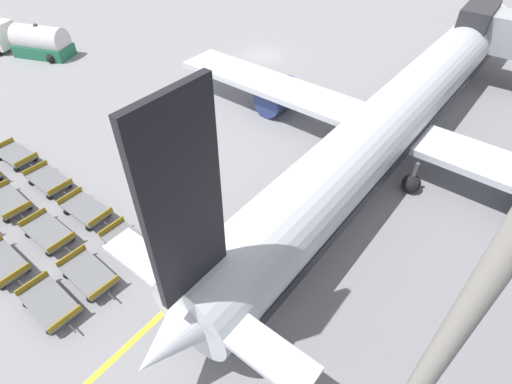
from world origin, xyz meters
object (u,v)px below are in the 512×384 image
(baggage_dolly_row_near_col_c, at_px, (2,263))
(baggage_dolly_row_mid_a_col_c, at_px, (48,232))
(airplane, at_px, (400,113))
(baggage_dolly_row_mid_a_col_b, at_px, (8,202))
(baggage_dolly_row_mid_b_col_a, at_px, (15,155))
(fuel_tanker_primary, at_px, (32,41))
(baggage_dolly_row_mid_b_col_d, at_px, (129,243))
(baggage_dolly_row_mid_a_col_d, at_px, (89,274))
(baggage_dolly_row_mid_b_col_c, at_px, (86,209))
(baggage_dolly_row_mid_b_col_b, at_px, (49,180))
(baggage_dolly_row_near_col_d, at_px, (50,303))

(baggage_dolly_row_near_col_c, relative_size, baggage_dolly_row_mid_a_col_c, 1.00)
(airplane, distance_m, baggage_dolly_row_mid_a_col_b, 25.64)
(baggage_dolly_row_mid_a_col_c, xyz_separation_m, baggage_dolly_row_mid_b_col_a, (-8.46, 2.42, 0.00))
(fuel_tanker_primary, height_order, baggage_dolly_row_mid_b_col_d, fuel_tanker_primary)
(baggage_dolly_row_mid_a_col_c, xyz_separation_m, baggage_dolly_row_mid_a_col_d, (4.23, -0.22, 0.00))
(fuel_tanker_primary, bearing_deg, baggage_dolly_row_mid_a_col_d, -24.10)
(baggage_dolly_row_mid_b_col_a, xyz_separation_m, baggage_dolly_row_mid_b_col_c, (8.49, -0.02, 0.00))
(baggage_dolly_row_mid_a_col_d, bearing_deg, baggage_dolly_row_mid_a_col_c, 177.03)
(baggage_dolly_row_mid_b_col_a, xyz_separation_m, baggage_dolly_row_mid_b_col_d, (12.61, -0.03, 0.00))
(fuel_tanker_primary, bearing_deg, baggage_dolly_row_mid_b_col_b, -26.65)
(baggage_dolly_row_mid_a_col_c, distance_m, baggage_dolly_row_mid_b_col_b, 4.82)
(baggage_dolly_row_near_col_c, bearing_deg, baggage_dolly_row_mid_b_col_b, 130.22)
(baggage_dolly_row_near_col_c, bearing_deg, airplane, 64.05)
(baggage_dolly_row_mid_a_col_d, distance_m, baggage_dolly_row_mid_b_col_a, 12.97)
(fuel_tanker_primary, relative_size, baggage_dolly_row_mid_b_col_b, 2.43)
(baggage_dolly_row_mid_a_col_b, xyz_separation_m, baggage_dolly_row_mid_a_col_c, (4.23, 0.21, 0.00))
(fuel_tanker_primary, distance_m, baggage_dolly_row_mid_b_col_b, 22.72)
(baggage_dolly_row_mid_a_col_c, distance_m, baggage_dolly_row_mid_a_col_d, 4.24)
(baggage_dolly_row_near_col_d, distance_m, baggage_dolly_row_mid_a_col_d, 2.15)
(baggage_dolly_row_mid_b_col_c, bearing_deg, baggage_dolly_row_mid_b_col_d, -0.10)
(baggage_dolly_row_near_col_c, distance_m, baggage_dolly_row_mid_a_col_c, 2.64)
(baggage_dolly_row_near_col_d, distance_m, baggage_dolly_row_mid_a_col_c, 4.88)
(baggage_dolly_row_mid_a_col_b, bearing_deg, baggage_dolly_row_mid_b_col_b, 88.56)
(baggage_dolly_row_near_col_d, bearing_deg, baggage_dolly_row_mid_b_col_d, 91.52)
(baggage_dolly_row_near_col_c, height_order, baggage_dolly_row_mid_b_col_a, same)
(fuel_tanker_primary, xyz_separation_m, baggage_dolly_row_mid_b_col_a, (15.98, -10.19, -0.90))
(baggage_dolly_row_mid_b_col_d, bearing_deg, baggage_dolly_row_near_col_c, -128.67)
(airplane, relative_size, baggage_dolly_row_mid_a_col_b, 11.85)
(fuel_tanker_primary, height_order, baggage_dolly_row_mid_b_col_b, fuel_tanker_primary)
(baggage_dolly_row_near_col_d, relative_size, baggage_dolly_row_mid_a_col_c, 1.00)
(baggage_dolly_row_near_col_d, height_order, baggage_dolly_row_mid_b_col_c, same)
(baggage_dolly_row_mid_b_col_a, bearing_deg, fuel_tanker_primary, 147.49)
(baggage_dolly_row_mid_b_col_b, bearing_deg, baggage_dolly_row_mid_a_col_d, -17.49)
(baggage_dolly_row_mid_b_col_a, bearing_deg, baggage_dolly_row_near_col_c, -30.50)
(airplane, distance_m, baggage_dolly_row_mid_b_col_d, 19.25)
(baggage_dolly_row_mid_a_col_b, distance_m, baggage_dolly_row_mid_b_col_d, 8.77)
(baggage_dolly_row_mid_a_col_d, bearing_deg, fuel_tanker_primary, 155.90)
(baggage_dolly_row_near_col_d, relative_size, baggage_dolly_row_mid_b_col_b, 1.00)
(baggage_dolly_row_mid_a_col_d, relative_size, baggage_dolly_row_mid_b_col_c, 1.00)
(baggage_dolly_row_near_col_d, relative_size, baggage_dolly_row_mid_a_col_b, 1.00)
(baggage_dolly_row_mid_a_col_b, bearing_deg, fuel_tanker_primary, 147.62)
(airplane, distance_m, baggage_dolly_row_mid_b_col_c, 21.10)
(fuel_tanker_primary, bearing_deg, baggage_dolly_row_near_col_c, -31.82)
(airplane, distance_m, baggage_dolly_row_mid_b_col_a, 26.57)
(baggage_dolly_row_mid_a_col_b, bearing_deg, baggage_dolly_row_mid_b_col_c, 31.53)
(baggage_dolly_row_mid_a_col_d, bearing_deg, baggage_dolly_row_mid_a_col_b, 179.94)
(airplane, xyz_separation_m, baggage_dolly_row_mid_a_col_b, (-15.42, -20.33, -2.51))
(airplane, bearing_deg, fuel_tanker_primary, -168.10)
(fuel_tanker_primary, xyz_separation_m, baggage_dolly_row_mid_a_col_b, (20.22, -12.82, -0.90))
(baggage_dolly_row_near_col_c, bearing_deg, baggage_dolly_row_near_col_d, 3.70)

